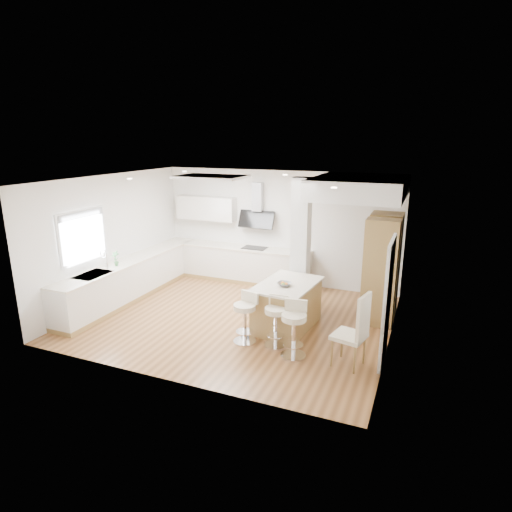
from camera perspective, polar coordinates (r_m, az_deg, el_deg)
The scene contains 18 objects.
ground at distance 8.84m, azimuth -2.71°, elevation -8.23°, with size 6.00×6.00×0.00m, color #946237.
ceiling at distance 8.84m, azimuth -2.71°, elevation -8.23°, with size 6.00×5.00×0.02m, color white.
wall_back at distance 10.62m, azimuth 2.92°, elevation 3.79°, with size 6.00×0.04×2.80m, color silver.
wall_left at distance 9.99m, azimuth -18.60°, elevation 2.24°, with size 0.04×5.00×2.80m, color silver.
wall_right at distance 7.64m, azimuth 18.01°, elevation -1.68°, with size 0.04×5.00×2.80m, color silver.
skylight at distance 9.02m, azimuth -5.92°, elevation 10.44°, with size 4.10×2.10×0.06m.
window_left at distance 9.26m, azimuth -22.15°, elevation 2.76°, with size 0.06×1.28×1.07m.
doorway_right at distance 7.20m, azimuth 17.12°, elevation -6.02°, with size 0.05×1.00×2.10m.
counter_left at distance 10.22m, azimuth -16.04°, elevation -2.75°, with size 0.63×4.50×1.35m.
counter_back at distance 10.88m, azimuth -2.16°, elevation 0.26°, with size 3.62×0.63×2.50m.
pillar at distance 8.87m, azimuth 5.95°, elevation 1.36°, with size 0.35×0.35×2.80m.
soffit at distance 8.87m, azimuth 13.62°, elevation 8.90°, with size 1.78×2.20×0.40m.
oven_column at distance 8.93m, azimuth 16.46°, elevation -1.44°, with size 0.63×1.21×2.10m.
peninsula at distance 8.28m, azimuth 4.15°, elevation -6.55°, with size 1.11×1.56×0.96m.
bar_stool_a at distance 7.66m, azimuth -1.43°, elevation -7.86°, with size 0.50×0.50×0.92m.
bar_stool_b at distance 7.55m, azimuth 2.71°, elevation -8.30°, with size 0.42×0.42×0.91m.
bar_stool_c at distance 7.20m, azimuth 5.10°, elevation -9.30°, with size 0.49×0.49×0.97m.
dining_chair at distance 6.97m, azimuth 13.20°, elevation -9.41°, with size 0.58×0.58×1.25m.
Camera 1 is at (3.46, -7.31, 3.56)m, focal length 30.00 mm.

